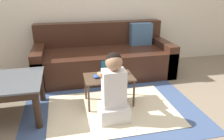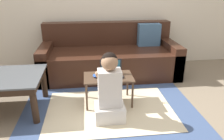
{
  "view_description": "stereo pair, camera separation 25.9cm",
  "coord_description": "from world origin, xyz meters",
  "px_view_note": "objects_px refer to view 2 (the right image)",
  "views": [
    {
      "loc": [
        -0.59,
        -2.08,
        1.37
      ],
      "look_at": [
        -0.05,
        0.28,
        0.42
      ],
      "focal_mm": 35.0,
      "sensor_mm": 36.0,
      "label": 1
    },
    {
      "loc": [
        -0.34,
        -2.12,
        1.37
      ],
      "look_at": [
        -0.05,
        0.28,
        0.42
      ],
      "focal_mm": 35.0,
      "sensor_mm": 36.0,
      "label": 2
    }
  ],
  "objects_px": {
    "laptop_desk": "(108,80)",
    "couch": "(110,57)",
    "person_seated": "(110,91)",
    "laptop": "(111,73)",
    "computer_mouse": "(96,76)"
  },
  "relations": [
    {
      "from": "laptop",
      "to": "computer_mouse",
      "type": "xyz_separation_m",
      "value": [
        -0.19,
        -0.02,
        -0.02
      ]
    },
    {
      "from": "laptop_desk",
      "to": "couch",
      "type": "bearing_deg",
      "value": 82.59
    },
    {
      "from": "laptop_desk",
      "to": "person_seated",
      "type": "xyz_separation_m",
      "value": [
        -0.02,
        -0.35,
        0.03
      ]
    },
    {
      "from": "laptop",
      "to": "computer_mouse",
      "type": "relative_size",
      "value": 2.84
    },
    {
      "from": "person_seated",
      "to": "laptop_desk",
      "type": "bearing_deg",
      "value": 86.19
    },
    {
      "from": "computer_mouse",
      "to": "laptop_desk",
      "type": "bearing_deg",
      "value": -1.9
    },
    {
      "from": "laptop_desk",
      "to": "laptop",
      "type": "xyz_separation_m",
      "value": [
        0.04,
        0.02,
        0.08
      ]
    },
    {
      "from": "laptop_desk",
      "to": "person_seated",
      "type": "bearing_deg",
      "value": -93.81
    },
    {
      "from": "computer_mouse",
      "to": "person_seated",
      "type": "xyz_separation_m",
      "value": [
        0.12,
        -0.35,
        -0.03
      ]
    },
    {
      "from": "person_seated",
      "to": "couch",
      "type": "bearing_deg",
      "value": 83.54
    },
    {
      "from": "laptop",
      "to": "laptop_desk",
      "type": "bearing_deg",
      "value": -151.14
    },
    {
      "from": "laptop",
      "to": "person_seated",
      "type": "xyz_separation_m",
      "value": [
        -0.06,
        -0.37,
        -0.05
      ]
    },
    {
      "from": "couch",
      "to": "person_seated",
      "type": "relative_size",
      "value": 2.78
    },
    {
      "from": "couch",
      "to": "laptop",
      "type": "height_order",
      "value": "couch"
    },
    {
      "from": "laptop",
      "to": "computer_mouse",
      "type": "height_order",
      "value": "laptop"
    }
  ]
}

